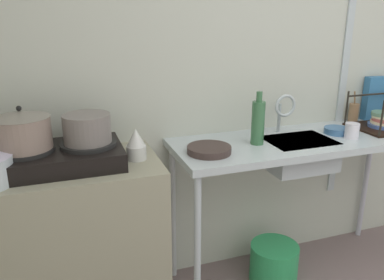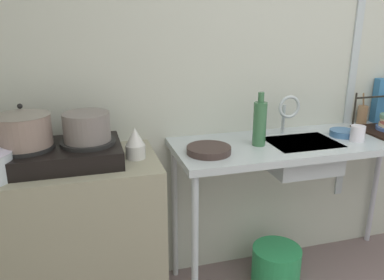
% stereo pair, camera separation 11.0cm
% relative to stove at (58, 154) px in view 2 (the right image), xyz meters
% --- Properties ---
extents(wall_back, '(4.85, 0.10, 2.68)m').
position_rel_stove_xyz_m(wall_back, '(1.54, 0.31, 0.37)').
color(wall_back, beige).
rests_on(wall_back, ground).
extents(wall_metal_strip, '(0.05, 0.01, 2.14)m').
position_rel_stove_xyz_m(wall_metal_strip, '(1.80, 0.25, 0.51)').
color(wall_metal_strip, '#B2BEC4').
extents(counter_concrete, '(0.92, 0.52, 0.92)m').
position_rel_stove_xyz_m(counter_concrete, '(0.01, 0.00, -0.51)').
color(counter_concrete, gray).
rests_on(counter_concrete, ground).
extents(counter_sink, '(1.54, 0.52, 0.92)m').
position_rel_stove_xyz_m(counter_sink, '(1.35, 0.00, -0.13)').
color(counter_sink, '#B2BEC4').
rests_on(counter_sink, ground).
extents(stove, '(0.59, 0.38, 0.10)m').
position_rel_stove_xyz_m(stove, '(0.00, 0.00, 0.00)').
color(stove, black).
rests_on(stove, counter_concrete).
extents(pot_on_left_burner, '(0.26, 0.26, 0.20)m').
position_rel_stove_xyz_m(pot_on_left_burner, '(-0.14, -0.00, 0.14)').
color(pot_on_left_burner, gray).
rests_on(pot_on_left_burner, stove).
extents(pot_on_right_burner, '(0.22, 0.22, 0.14)m').
position_rel_stove_xyz_m(pot_on_right_burner, '(0.14, 0.00, 0.12)').
color(pot_on_right_burner, slate).
rests_on(pot_on_right_burner, stove).
extents(percolator, '(0.10, 0.10, 0.16)m').
position_rel_stove_xyz_m(percolator, '(0.36, -0.03, 0.03)').
color(percolator, silver).
rests_on(percolator, counter_concrete).
extents(sink_basin, '(0.38, 0.30, 0.17)m').
position_rel_stove_xyz_m(sink_basin, '(1.30, -0.03, -0.13)').
color(sink_basin, '#B2BEC4').
rests_on(sink_basin, counter_sink).
extents(faucet, '(0.13, 0.08, 0.24)m').
position_rel_stove_xyz_m(faucet, '(1.27, 0.10, 0.11)').
color(faucet, '#B2BEC4').
rests_on(faucet, counter_sink).
extents(frying_pan, '(0.23, 0.23, 0.04)m').
position_rel_stove_xyz_m(frying_pan, '(0.74, -0.06, -0.03)').
color(frying_pan, '#392B28').
rests_on(frying_pan, counter_sink).
extents(cup_by_rack, '(0.08, 0.08, 0.09)m').
position_rel_stove_xyz_m(cup_by_rack, '(1.61, -0.09, -0.01)').
color(cup_by_rack, silver).
rests_on(cup_by_rack, counter_sink).
extents(small_bowl_on_drainboard, '(0.15, 0.15, 0.04)m').
position_rel_stove_xyz_m(small_bowl_on_drainboard, '(1.59, 0.01, -0.03)').
color(small_bowl_on_drainboard, teal).
rests_on(small_bowl_on_drainboard, counter_sink).
extents(bottle_by_sink, '(0.07, 0.07, 0.29)m').
position_rel_stove_xyz_m(bottle_by_sink, '(1.04, -0.01, 0.08)').
color(bottle_by_sink, '#376742').
rests_on(bottle_by_sink, counter_sink).
extents(utensil_jar, '(0.06, 0.06, 0.21)m').
position_rel_stove_xyz_m(utensil_jar, '(1.88, 0.21, 0.01)').
color(utensil_jar, '#926D4C').
rests_on(utensil_jar, counter_sink).
extents(bucket_on_floor, '(0.30, 0.30, 0.24)m').
position_rel_stove_xyz_m(bucket_on_floor, '(1.19, -0.03, -0.84)').
color(bucket_on_floor, '#2B9B58').
rests_on(bucket_on_floor, ground).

